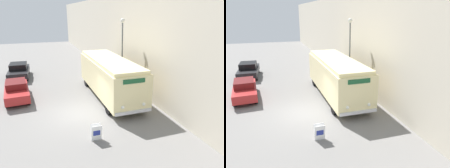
{
  "view_description": "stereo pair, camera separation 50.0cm",
  "coord_description": "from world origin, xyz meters",
  "views": [
    {
      "loc": [
        -2.46,
        -13.59,
        6.61
      ],
      "look_at": [
        2.48,
        0.15,
        1.82
      ],
      "focal_mm": 35.0,
      "sensor_mm": 36.0,
      "label": 1
    },
    {
      "loc": [
        -1.98,
        -13.76,
        6.61
      ],
      "look_at": [
        2.48,
        0.15,
        1.82
      ],
      "focal_mm": 35.0,
      "sensor_mm": 36.0,
      "label": 2
    }
  ],
  "objects": [
    {
      "name": "building_wall_right",
      "position": [
        5.8,
        10.0,
        4.16
      ],
      "size": [
        0.3,
        60.0,
        8.32
      ],
      "color": "beige",
      "rests_on": "ground_plane"
    },
    {
      "name": "ground_plane",
      "position": [
        0.0,
        0.0,
        0.0
      ],
      "size": [
        80.0,
        80.0,
        0.0
      ],
      "primitive_type": "plane",
      "color": "slate"
    },
    {
      "name": "streetlamp",
      "position": [
        4.62,
        3.54,
        4.03
      ],
      "size": [
        0.36,
        0.36,
        6.17
      ],
      "color": "#595E60",
      "rests_on": "ground_plane"
    },
    {
      "name": "parked_car_mid",
      "position": [
        -4.18,
        10.74,
        0.79
      ],
      "size": [
        2.09,
        4.62,
        1.55
      ],
      "rotation": [
        0.0,
        0.0,
        -0.04
      ],
      "color": "black",
      "rests_on": "ground_plane"
    },
    {
      "name": "parked_car_near",
      "position": [
        -4.07,
        4.29,
        0.76
      ],
      "size": [
        2.05,
        4.52,
        1.49
      ],
      "rotation": [
        0.0,
        0.0,
        0.07
      ],
      "color": "black",
      "rests_on": "ground_plane"
    },
    {
      "name": "sign_board",
      "position": [
        0.25,
        -3.56,
        0.44
      ],
      "size": [
        0.56,
        0.34,
        0.91
      ],
      "color": "gray",
      "rests_on": "ground_plane"
    },
    {
      "name": "vintage_bus",
      "position": [
        3.08,
        2.45,
        1.79
      ],
      "size": [
        2.64,
        9.39,
        3.15
      ],
      "color": "black",
      "rests_on": "ground_plane"
    }
  ]
}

